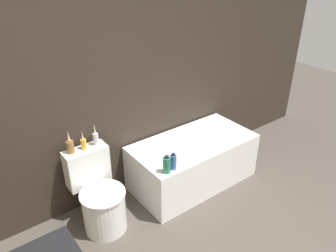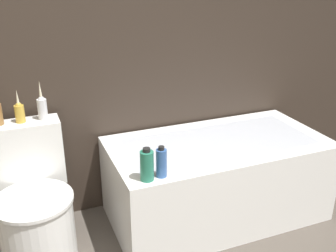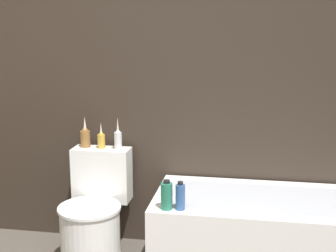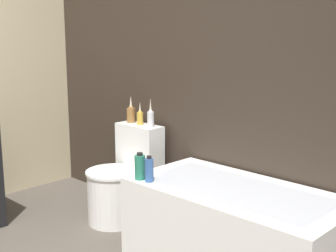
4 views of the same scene
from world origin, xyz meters
name	(u,v)px [view 2 (image 2 of 4)]	position (x,y,z in m)	size (l,w,h in m)	color
wall_back_tiled	(72,22)	(0.00, 2.06, 1.30)	(6.40, 0.06, 2.60)	#332821
bathtub	(216,178)	(0.81, 1.65, 0.28)	(1.42, 0.73, 0.55)	white
toilet	(34,208)	(-0.37, 1.68, 0.32)	(0.44, 0.60, 0.77)	white
vase_silver	(19,111)	(-0.37, 1.90, 0.84)	(0.05, 0.05, 0.19)	gold
vase_bronze	(42,107)	(-0.24, 1.90, 0.85)	(0.05, 0.05, 0.24)	silver
shampoo_bottle_tall	(147,165)	(0.22, 1.36, 0.64)	(0.07, 0.07, 0.19)	#267259
shampoo_bottle_short	(161,163)	(0.30, 1.36, 0.64)	(0.06, 0.06, 0.18)	#335999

